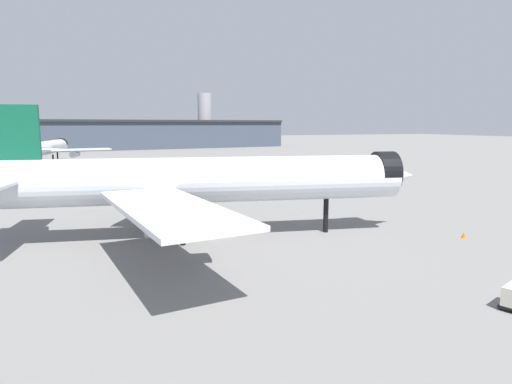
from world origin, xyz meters
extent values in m
plane|color=slate|center=(0.00, 0.00, 0.00)|extent=(900.00, 900.00, 0.00)
cylinder|color=silver|center=(-1.06, -0.20, 7.10)|extent=(49.21, 15.64, 5.46)
cone|color=silver|center=(22.97, -5.35, 7.10)|extent=(6.99, 6.49, 5.35)
cylinder|color=black|center=(21.91, -5.12, 7.51)|extent=(3.56, 5.91, 5.51)
cube|color=silver|center=(-1.89, 14.08, 6.41)|extent=(17.90, 23.08, 0.44)
cylinder|color=#B7BAC1|center=(-1.29, 11.24, 4.61)|extent=(7.36, 4.38, 3.00)
cube|color=silver|center=(-7.67, -12.89, 6.41)|extent=(10.10, 22.81, 0.44)
cylinder|color=#B7BAC1|center=(-5.96, -10.54, 4.61)|extent=(7.36, 4.38, 3.00)
cube|color=#0F5138|center=(-21.25, 4.13, 11.46)|extent=(5.88, 1.77, 8.73)
cube|color=silver|center=(-21.00, 9.99, 7.64)|extent=(6.18, 9.58, 0.33)
cylinder|color=black|center=(14.32, -3.50, 2.18)|extent=(0.66, 0.66, 4.37)
cylinder|color=black|center=(-2.86, 3.12, 2.18)|extent=(0.66, 0.66, 4.37)
cylinder|color=black|center=(-4.06, -2.49, 2.18)|extent=(0.66, 0.66, 4.37)
cylinder|color=silver|center=(-23.04, 116.13, 5.81)|extent=(13.28, 42.15, 4.47)
cone|color=silver|center=(-18.58, 136.73, 5.81)|extent=(5.32, 5.73, 4.38)
cone|color=silver|center=(-27.49, 95.52, 5.81)|extent=(5.38, 6.58, 4.25)
cylinder|color=black|center=(-18.77, 135.86, 6.15)|extent=(4.84, 2.92, 4.52)
cube|color=silver|center=(-35.18, 115.43, 5.25)|extent=(19.79, 15.37, 0.36)
cylinder|color=#B7BAC1|center=(-32.74, 115.94, 3.78)|extent=(3.65, 6.29, 2.46)
cube|color=silver|center=(-12.27, 110.47, 5.25)|extent=(19.56, 8.63, 0.36)
cylinder|color=#B7BAC1|center=(-14.28, 111.94, 3.78)|extent=(3.65, 6.29, 2.46)
cube|color=navy|center=(-26.78, 98.82, 9.39)|extent=(1.51, 5.04, 7.16)
cube|color=silver|center=(-31.76, 99.03, 6.26)|extent=(8.22, 5.31, 0.27)
cube|color=silver|center=(-22.16, 96.96, 6.26)|extent=(8.22, 5.31, 0.27)
cylinder|color=black|center=(-20.19, 129.32, 1.79)|extent=(0.54, 0.54, 3.58)
cylinder|color=black|center=(-25.78, 114.56, 1.79)|extent=(0.54, 0.54, 3.58)
cylinder|color=black|center=(-21.19, 113.57, 1.79)|extent=(0.54, 0.54, 3.58)
cube|color=#3D4756|center=(-8.99, 201.94, 7.48)|extent=(231.35, 43.23, 14.97)
cube|color=#232628|center=(-8.99, 201.94, 15.57)|extent=(231.55, 45.58, 1.20)
cylinder|color=#939399|center=(59.75, 207.83, 15.96)|extent=(8.51, 8.51, 31.92)
cube|color=black|center=(8.50, 32.33, 0.62)|extent=(5.95, 4.50, 0.35)
cube|color=red|center=(9.98, 31.60, 1.60)|extent=(2.99, 3.04, 1.60)
cube|color=#1E2D38|center=(10.86, 31.16, 1.92)|extent=(0.93, 1.77, 0.80)
cube|color=red|center=(7.61, 32.77, 1.90)|extent=(3.98, 3.53, 2.20)
cylinder|color=black|center=(10.74, 32.51, 0.45)|extent=(0.93, 0.65, 0.90)
cylinder|color=black|center=(9.71, 30.45, 0.45)|extent=(0.93, 0.65, 0.90)
cylinder|color=black|center=(7.29, 34.22, 0.45)|extent=(0.93, 0.65, 0.90)
cylinder|color=black|center=(6.26, 32.16, 0.45)|extent=(0.93, 0.65, 0.90)
sphere|color=black|center=(15.45, -28.67, 0.22)|extent=(0.44, 0.44, 0.44)
sphere|color=black|center=(13.64, -29.31, 0.22)|extent=(0.44, 0.44, 0.44)
cone|color=#F2600C|center=(28.28, -12.63, 0.38)|extent=(0.61, 0.61, 0.76)
camera|label=1|loc=(-15.23, -51.06, 13.70)|focal=30.96mm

